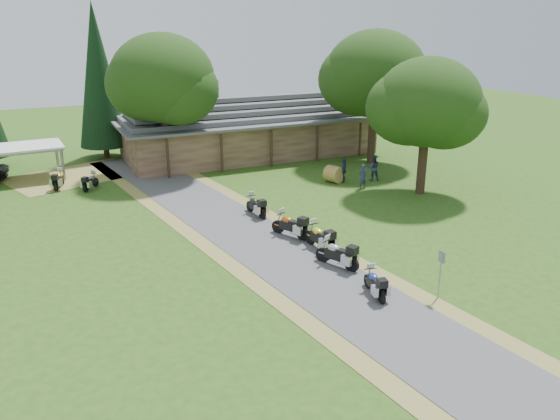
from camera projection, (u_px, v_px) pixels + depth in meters
name	position (u px, v px, depth m)	size (l,w,h in m)	color
ground	(329.00, 286.00, 23.04)	(120.00, 120.00, 0.00)	#2A4E16
driveway	(279.00, 254.00, 26.27)	(46.00, 46.00, 0.00)	#464649
lodge	(249.00, 125.00, 45.20)	(21.40, 9.40, 4.90)	brown
carport	(22.00, 163.00, 38.32)	(5.54, 3.69, 2.40)	silver
motorcycle_row_a	(375.00, 282.00, 22.10)	(1.74, 0.57, 1.19)	#243E95
motorcycle_row_b	(337.00, 253.00, 24.67)	(2.03, 0.66, 1.39)	#A5A7AD
motorcycle_row_c	(320.00, 236.00, 26.50)	(2.08, 0.68, 1.43)	yellow
motorcycle_row_d	(290.00, 224.00, 28.11)	(2.07, 0.68, 1.42)	#B54E19
motorcycle_row_e	(256.00, 205.00, 31.29)	(1.88, 0.61, 1.29)	black
motorcycle_carport_a	(58.00, 179.00, 36.48)	(1.86, 0.61, 1.27)	#ECCF02
motorcycle_carport_b	(90.00, 181.00, 36.21)	(1.69, 0.55, 1.16)	gray
person_a	(363.00, 174.00, 36.28)	(0.56, 0.40, 1.96)	navy
person_b	(374.00, 166.00, 38.13)	(0.60, 0.43, 2.13)	navy
person_c	(344.00, 168.00, 37.73)	(0.57, 0.41, 2.00)	navy
hay_bale	(334.00, 174.00, 37.84)	(1.15, 1.15, 1.06)	olive
sign_post	(440.00, 275.00, 21.68)	(0.38, 0.06, 2.11)	gray
oak_lodge_left	(164.00, 97.00, 38.38)	(7.26, 7.26, 11.10)	black
oak_lodge_right	(374.00, 92.00, 41.36)	(7.68, 7.68, 11.11)	black
oak_driveway	(426.00, 121.00, 34.02)	(6.53, 6.53, 9.50)	black
cedar_near	(99.00, 82.00, 42.92)	(3.92, 3.92, 12.17)	black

